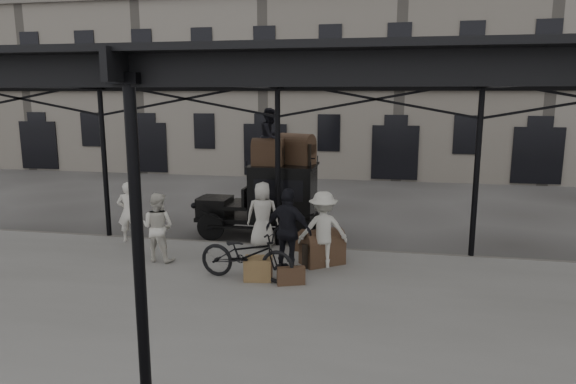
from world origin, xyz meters
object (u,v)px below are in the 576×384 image
(taxi, at_px, (273,197))
(steamer_trunk_platform, at_px, (322,249))
(porter_left, at_px, (129,212))
(steamer_trunk_roof_near, at_px, (268,154))
(porter_official, at_px, (288,231))
(bicycle, at_px, (247,254))

(taxi, xyz_separation_m, steamer_trunk_platform, (1.80, -2.61, -0.70))
(taxi, relative_size, steamer_trunk_platform, 3.73)
(porter_left, bearing_deg, taxi, -171.27)
(steamer_trunk_roof_near, bearing_deg, steamer_trunk_platform, -54.28)
(steamer_trunk_roof_near, bearing_deg, porter_left, -160.90)
(taxi, height_order, porter_official, taxi)
(bicycle, bearing_deg, porter_left, 68.71)
(taxi, xyz_separation_m, steamer_trunk_roof_near, (-0.08, -0.25, 1.30))
(taxi, bearing_deg, porter_left, -155.24)
(taxi, distance_m, bicycle, 4.01)
(steamer_trunk_roof_near, bearing_deg, porter_official, -71.71)
(taxi, bearing_deg, steamer_trunk_platform, -55.38)
(porter_left, distance_m, steamer_trunk_roof_near, 4.18)
(steamer_trunk_platform, bearing_deg, steamer_trunk_roof_near, 91.96)
(steamer_trunk_roof_near, distance_m, steamer_trunk_platform, 3.62)
(taxi, height_order, porter_left, taxi)
(bicycle, distance_m, steamer_trunk_platform, 2.04)
(taxi, distance_m, porter_official, 3.50)
(porter_official, distance_m, steamer_trunk_roof_near, 3.57)
(porter_left, xyz_separation_m, steamer_trunk_roof_near, (3.61, 1.45, 1.52))
(bicycle, bearing_deg, steamer_trunk_platform, -39.24)
(taxi, distance_m, porter_left, 4.07)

